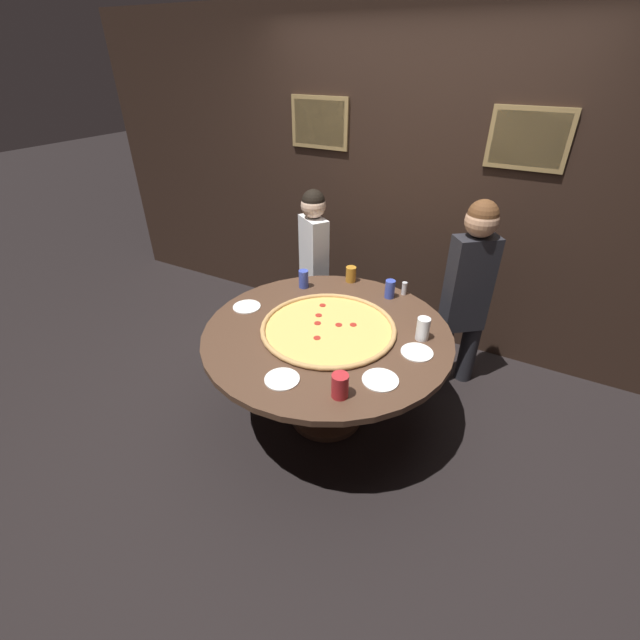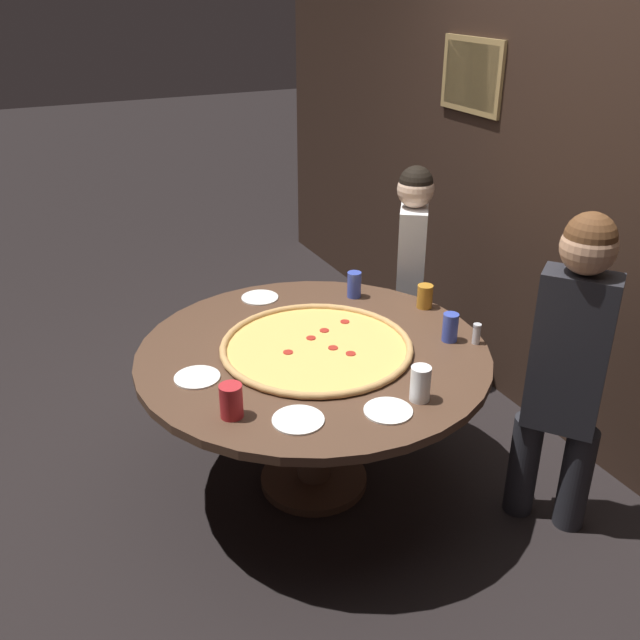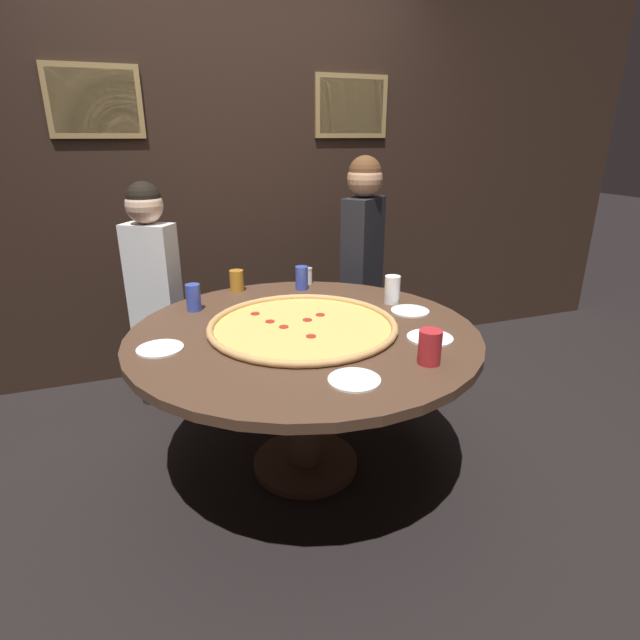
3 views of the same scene
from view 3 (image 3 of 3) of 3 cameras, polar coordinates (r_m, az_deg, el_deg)
The scene contains 16 objects.
ground_plane at distance 2.63m, azimuth -1.66°, elevation -16.26°, with size 24.00×24.00×0.00m, color black.
back_wall at distance 3.47m, azimuth -9.52°, elevation 15.75°, with size 6.40×0.08×2.60m.
dining_table at distance 2.32m, azimuth -1.82°, elevation -4.08°, with size 1.58×1.58×0.74m.
giant_pizza at distance 2.28m, azimuth -1.98°, elevation -0.64°, with size 0.87×0.87×0.03m.
drink_cup_far_right at distance 2.57m, azimuth -14.26°, elevation 2.51°, with size 0.07×0.07×0.14m, color #384CB7.
drink_cup_far_left at distance 2.63m, azimuth 8.25°, elevation 3.45°, with size 0.08×0.08×0.15m, color white.
drink_cup_by_shaker at distance 2.85m, azimuth -2.11°, elevation 4.83°, with size 0.07×0.07×0.13m, color #384CB7.
drink_cup_centre_back at distance 2.86m, azimuth -9.50°, elevation 4.46°, with size 0.08×0.08×0.12m, color #BC7A23.
drink_cup_near_right at distance 1.96m, azimuth 12.44°, elevation -3.04°, with size 0.09×0.09×0.14m, color #B22328.
white_plate_near_front at distance 1.81m, azimuth 3.93°, elevation -6.84°, with size 0.19×0.19×0.01m, color white.
white_plate_beside_cup at distance 2.53m, azimuth 10.25°, elevation 1.02°, with size 0.19×0.19×0.01m, color white.
white_plate_far_back at distance 2.22m, azimuth 12.45°, elevation -1.99°, with size 0.20×0.20×0.01m, color white.
white_plate_left_side at distance 2.16m, azimuth -17.81°, elevation -3.13°, with size 0.19×0.19×0.01m, color white.
condiment_shaker at distance 2.96m, azimuth -1.25°, elevation 5.09°, with size 0.04×0.04×0.10m.
diner_centre_back at distance 3.24m, azimuth 4.87°, elevation 7.04°, with size 0.37×0.33×1.46m.
diner_far_right at distance 3.02m, azimuth -18.46°, elevation 3.76°, with size 0.34×0.29×1.34m.
Camera 3 is at (-0.66, -2.01, 1.57)m, focal length 28.00 mm.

